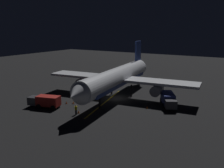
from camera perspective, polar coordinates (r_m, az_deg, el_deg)
The scene contains 10 objects.
ground_plane at distance 52.31m, azimuth 1.14°, elevation -3.43°, with size 180.00×180.00×0.20m, color black.
apron_guide_stripe at distance 49.28m, azimuth -1.71°, elevation -4.34°, with size 0.24×19.17×0.01m, color gold.
airliner at distance 51.75m, azimuth 1.42°, elevation 1.54°, with size 33.34×35.85×11.44m.
baggage_truck at distance 47.64m, azimuth -15.28°, elevation -3.93°, with size 6.39×3.65×2.27m.
catering_truck at distance 48.00m, azimuth 12.98°, elevation -3.58°, with size 4.94×6.70×2.43m.
ground_crew_worker at distance 42.80m, azimuth -8.40°, elevation -5.94°, with size 0.40×0.40×1.74m.
traffic_cone_near_left at distance 49.31m, azimuth -10.59°, elevation -4.25°, with size 0.50×0.50×0.55m.
traffic_cone_near_right at distance 43.58m, azimuth -7.82°, elevation -6.46°, with size 0.50×0.50×0.55m.
traffic_cone_under_wing at distance 46.02m, azimuth 8.17°, elevation -5.41°, with size 0.50×0.50×0.55m.
traffic_cone_far at distance 49.04m, azimuth -9.02°, elevation -4.29°, with size 0.50×0.50×0.55m.
Camera 1 is at (-25.28, 43.37, 14.63)m, focal length 39.24 mm.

